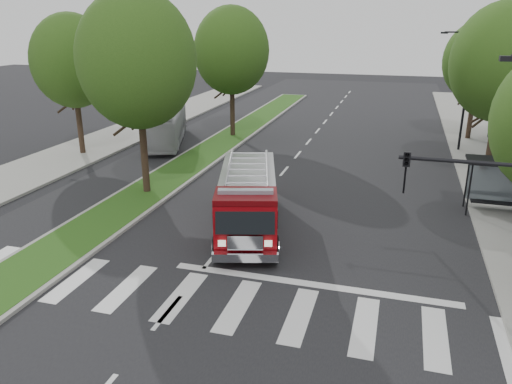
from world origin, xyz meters
The scene contains 12 objects.
ground centered at (0.00, 0.00, 0.00)m, with size 140.00×140.00×0.00m, color black.
sidewalk_left centered at (-14.50, 10.00, 0.07)m, with size 5.00×80.00×0.15m, color gray.
median centered at (-6.00, 18.00, 0.08)m, with size 3.00×50.00×0.15m.
bus_shelter centered at (11.20, 8.15, 2.04)m, with size 3.20×1.60×2.61m.
tree_right_mid centered at (11.50, 14.00, 6.49)m, with size 5.60×5.60×9.72m.
tree_right_far centered at (11.50, 24.00, 5.84)m, with size 5.00×5.00×8.73m.
tree_median_near centered at (-6.00, 6.00, 6.81)m, with size 5.80×5.80×10.16m.
tree_median_far centered at (-6.00, 20.00, 6.49)m, with size 5.60×5.60×9.72m.
tree_left_mid centered at (-14.00, 12.00, 6.16)m, with size 5.20×5.20×9.16m.
streetlight_right_far centered at (10.35, 20.00, 4.48)m, with size 2.11×0.20×8.00m.
fire_engine centered at (0.46, 3.06, 1.33)m, with size 4.44×8.34×2.77m.
city_bus centered at (-10.01, 16.70, 1.28)m, with size 2.15×9.19×2.56m, color #B1B1B5.
Camera 1 is at (6.45, -16.18, 8.69)m, focal length 35.00 mm.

